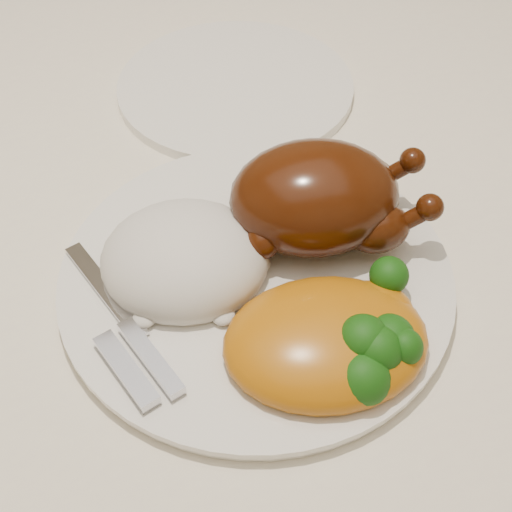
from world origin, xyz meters
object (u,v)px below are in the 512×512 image
object	(u,v)px
dining_table	(108,232)
side_plate	(235,87)
roast_chicken	(320,198)
dinner_plate	(256,279)

from	to	relation	value
dining_table	side_plate	distance (m)	0.20
dining_table	side_plate	bearing A→B (deg)	18.95
roast_chicken	dinner_plate	bearing A→B (deg)	-144.70
dining_table	dinner_plate	size ratio (longest dim) A/B	5.28
dining_table	side_plate	size ratio (longest dim) A/B	6.58
dinner_plate	side_plate	distance (m)	0.26
dining_table	dinner_plate	world-z (taller)	dinner_plate
dining_table	dinner_plate	xyz separation A→B (m)	(0.10, -0.20, 0.11)
side_plate	roast_chicken	world-z (taller)	roast_chicken
dining_table	roast_chicken	distance (m)	0.28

